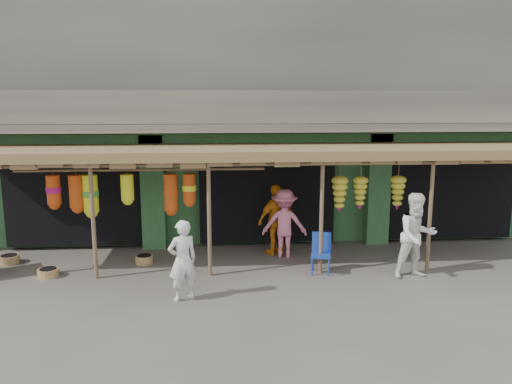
{
  "coord_description": "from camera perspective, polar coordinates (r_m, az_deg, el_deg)",
  "views": [
    {
      "loc": [
        -1.26,
        -10.91,
        3.88
      ],
      "look_at": [
        -0.38,
        1.0,
        1.67
      ],
      "focal_mm": 35.0,
      "sensor_mm": 36.0,
      "label": 1
    }
  ],
  "objects": [
    {
      "name": "blue_chair",
      "position": [
        11.49,
        7.46,
        -6.66
      ],
      "size": [
        0.52,
        0.53,
        0.91
      ],
      "rotation": [
        0.0,
        0.0,
        -0.24
      ],
      "color": "#193CA3",
      "rests_on": "ground"
    },
    {
      "name": "person_right",
      "position": [
        11.51,
        17.88,
        -4.78
      ],
      "size": [
        1.01,
        0.84,
        1.9
      ],
      "primitive_type": "imported",
      "rotation": [
        0.0,
        0.0,
        0.14
      ],
      "color": "white",
      "rests_on": "ground"
    },
    {
      "name": "person_front",
      "position": [
        9.89,
        -8.39,
        -7.73
      ],
      "size": [
        0.69,
        0.6,
        1.61
      ],
      "primitive_type": "imported",
      "rotation": [
        0.0,
        0.0,
        3.57
      ],
      "color": "white",
      "rests_on": "ground"
    },
    {
      "name": "basket_mid",
      "position": [
        12.16,
        -22.65,
        -8.51
      ],
      "size": [
        0.47,
        0.47,
        0.18
      ],
      "primitive_type": "cylinder",
      "rotation": [
        0.0,
        0.0,
        0.02
      ],
      "color": "olive",
      "rests_on": "ground"
    },
    {
      "name": "ground",
      "position": [
        11.65,
        2.25,
        -8.96
      ],
      "size": [
        80.0,
        80.0,
        0.0
      ],
      "primitive_type": "plane",
      "color": "#514C47",
      "rests_on": "ground"
    },
    {
      "name": "awning",
      "position": [
        11.84,
        1.23,
        4.19
      ],
      "size": [
        14.0,
        2.7,
        2.79
      ],
      "color": "brown",
      "rests_on": "ground"
    },
    {
      "name": "basket_right",
      "position": [
        12.4,
        -12.65,
        -7.52
      ],
      "size": [
        0.53,
        0.53,
        0.19
      ],
      "primitive_type": "cylinder",
      "rotation": [
        0.0,
        0.0,
        0.31
      ],
      "color": "#9D7E49",
      "rests_on": "ground"
    },
    {
      "name": "person_vendor",
      "position": [
        12.59,
        2.38,
        -3.19
      ],
      "size": [
        1.14,
        0.87,
        1.8
      ],
      "primitive_type": "imported",
      "rotation": [
        0.0,
        0.0,
        3.61
      ],
      "color": "orange",
      "rests_on": "ground"
    },
    {
      "name": "basket_left",
      "position": [
        13.49,
        -26.37,
        -6.91
      ],
      "size": [
        0.5,
        0.5,
        0.19
      ],
      "primitive_type": "cylinder",
      "rotation": [
        0.0,
        0.0,
        -0.08
      ],
      "color": "olive",
      "rests_on": "ground"
    },
    {
      "name": "building",
      "position": [
        15.84,
        0.34,
        8.65
      ],
      "size": [
        16.4,
        6.8,
        7.0
      ],
      "color": "gray",
      "rests_on": "ground"
    },
    {
      "name": "person_shopper",
      "position": [
        12.41,
        3.27,
        -3.61
      ],
      "size": [
        1.18,
        0.78,
        1.71
      ],
      "primitive_type": "imported",
      "rotation": [
        0.0,
        0.0,
        3.0
      ],
      "color": "pink",
      "rests_on": "ground"
    }
  ]
}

